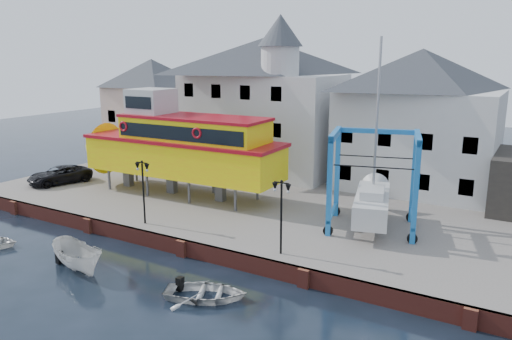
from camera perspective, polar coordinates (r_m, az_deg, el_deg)
The scene contains 13 objects.
ground at distance 30.56m, azimuth -8.42°, elevation -9.70°, with size 140.00×140.00×0.00m, color black.
hardstanding at distance 39.02m, azimuth 1.71°, elevation -3.69°, with size 44.00×22.00×1.00m, color #635E5A.
quay_wall at distance 30.44m, azimuth -8.32°, elevation -8.77°, with size 44.00×0.47×1.00m.
building_pink at distance 53.89m, azimuth -11.66°, elevation 6.84°, with size 8.00×7.00×10.30m.
building_white_main at distance 46.40m, azimuth 0.88°, elevation 7.62°, with size 14.00×8.30×14.00m.
building_white_right at distance 42.06m, azimuth 18.05°, elevation 5.39°, with size 12.00×8.00×11.20m.
lamp_post_left at distance 32.65m, azimuth -12.83°, elevation -0.68°, with size 1.12×0.32×4.20m.
lamp_post_right at distance 26.98m, azimuth 2.92°, elevation -3.26°, with size 1.12×0.32×4.20m.
tour_boat at distance 39.44m, azimuth -9.71°, elevation 2.80°, with size 18.83×4.96×8.15m.
travel_lift at distance 32.74m, azimuth 13.21°, elevation -2.82°, with size 6.42×8.06×11.81m.
van at distance 45.73m, azimuth -21.52°, elevation -0.52°, with size 2.40×5.21×1.45m, color black.
motorboat_a at distance 30.14m, azimuth -19.57°, elevation -10.68°, with size 1.70×4.53×1.75m, color silver.
motorboat_b at distance 25.54m, azimuth -5.76°, elevation -14.40°, with size 2.92×4.09×0.85m, color silver.
Camera 1 is at (17.91, -21.78, 11.76)m, focal length 35.00 mm.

